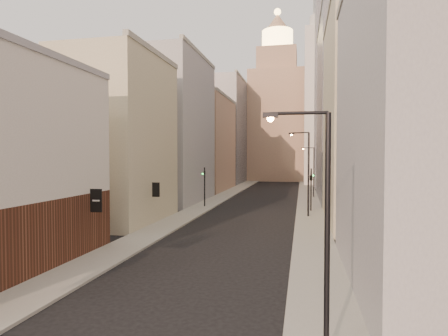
# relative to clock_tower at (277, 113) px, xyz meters

# --- Properties ---
(sidewalk_left) EXTENTS (3.00, 140.00, 0.15)m
(sidewalk_left) POSITION_rel_clock_tower_xyz_m (-5.50, -37.00, -17.56)
(sidewalk_left) COLOR gray
(sidewalk_left) RESTS_ON ground
(sidewalk_right) EXTENTS (3.00, 140.00, 0.15)m
(sidewalk_right) POSITION_rel_clock_tower_xyz_m (7.50, -37.00, -17.56)
(sidewalk_right) COLOR gray
(sidewalk_right) RESTS_ON ground
(left_bldg_beige) EXTENTS (8.00, 12.00, 16.00)m
(left_bldg_beige) POSITION_rel_clock_tower_xyz_m (-11.00, -66.00, -9.63)
(left_bldg_beige) COLOR tan
(left_bldg_beige) RESTS_ON ground
(left_bldg_grey) EXTENTS (8.00, 16.00, 20.00)m
(left_bldg_grey) POSITION_rel_clock_tower_xyz_m (-11.00, -50.00, -7.63)
(left_bldg_grey) COLOR gray
(left_bldg_grey) RESTS_ON ground
(left_bldg_tan) EXTENTS (8.00, 18.00, 17.00)m
(left_bldg_tan) POSITION_rel_clock_tower_xyz_m (-11.00, -32.00, -9.13)
(left_bldg_tan) COLOR #9C7B64
(left_bldg_tan) RESTS_ON ground
(left_bldg_wingrid) EXTENTS (8.00, 20.00, 24.00)m
(left_bldg_wingrid) POSITION_rel_clock_tower_xyz_m (-11.00, -12.00, -5.63)
(left_bldg_wingrid) COLOR gray
(left_bldg_wingrid) RESTS_ON ground
(right_bldg_grey) EXTENTS (8.00, 16.00, 16.00)m
(right_bldg_grey) POSITION_rel_clock_tower_xyz_m (13.00, -80.00, -9.63)
(right_bldg_grey) COLOR gray
(right_bldg_grey) RESTS_ON ground
(right_bldg_beige) EXTENTS (8.00, 16.00, 20.00)m
(right_bldg_beige) POSITION_rel_clock_tower_xyz_m (13.00, -62.00, -7.63)
(right_bldg_beige) COLOR tan
(right_bldg_beige) RESTS_ON ground
(right_bldg_wingrid) EXTENTS (8.00, 20.00, 26.00)m
(right_bldg_wingrid) POSITION_rel_clock_tower_xyz_m (13.00, -42.00, -4.63)
(right_bldg_wingrid) COLOR gray
(right_bldg_wingrid) RESTS_ON ground
(highrise) EXTENTS (21.00, 23.00, 51.20)m
(highrise) POSITION_rel_clock_tower_xyz_m (19.00, -14.00, 8.02)
(highrise) COLOR gray
(highrise) RESTS_ON ground
(clock_tower) EXTENTS (14.00, 14.00, 44.90)m
(clock_tower) POSITION_rel_clock_tower_xyz_m (0.00, 0.00, 0.00)
(clock_tower) COLOR #9C7B64
(clock_tower) RESTS_ON ground
(white_tower) EXTENTS (8.00, 8.00, 41.50)m
(white_tower) POSITION_rel_clock_tower_xyz_m (11.00, -14.00, 0.97)
(white_tower) COLOR silver
(white_tower) RESTS_ON ground
(streetlamp_near) EXTENTS (2.05, 0.28, 7.83)m
(streetlamp_near) POSITION_rel_clock_tower_xyz_m (7.19, -88.01, -13.16)
(streetlamp_near) COLOR black
(streetlamp_near) RESTS_ON ground
(streetlamp_mid) EXTENTS (2.19, 1.13, 8.94)m
(streetlamp_mid) POSITION_rel_clock_tower_xyz_m (7.06, -59.82, -12.53)
(streetlamp_mid) COLOR black
(streetlamp_mid) RESTS_ON ground
(streetlamp_far) EXTENTS (1.97, 0.72, 7.72)m
(streetlamp_far) POSITION_rel_clock_tower_xyz_m (8.17, -41.04, -13.22)
(streetlamp_far) COLOR black
(streetlamp_far) RESTS_ON ground
(traffic_light_left) EXTENTS (0.58, 0.50, 5.00)m
(traffic_light_left) POSITION_rel_clock_tower_xyz_m (-5.29, -54.66, -13.97)
(traffic_light_left) COLOR black
(traffic_light_left) RESTS_ON ground
(traffic_light_right) EXTENTS (0.69, 0.69, 5.00)m
(traffic_light_right) POSITION_rel_clock_tower_xyz_m (7.63, -55.76, -13.87)
(traffic_light_right) COLOR black
(traffic_light_right) RESTS_ON ground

